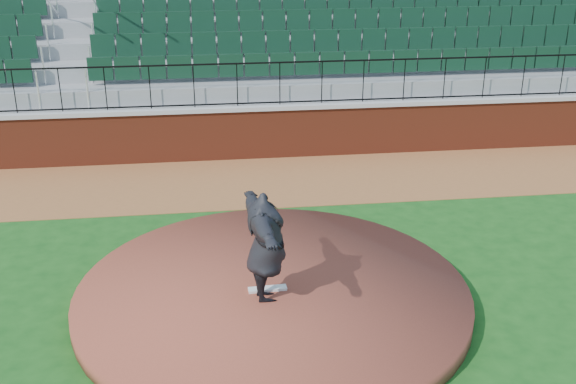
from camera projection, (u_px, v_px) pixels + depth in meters
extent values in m
plane|color=#154B16|center=(300.00, 308.00, 10.47)|extent=(90.00, 90.00, 0.00)
cube|color=brown|center=(266.00, 180.00, 15.42)|extent=(34.00, 3.20, 0.01)
cube|color=maroon|center=(259.00, 133.00, 16.66)|extent=(34.00, 0.35, 1.20)
cube|color=#B7B7B7|center=(259.00, 107.00, 16.42)|extent=(34.00, 0.45, 0.10)
cube|color=maroon|center=(242.00, 11.00, 20.92)|extent=(34.00, 0.50, 5.50)
cylinder|color=brown|center=(273.00, 295.00, 10.60)|extent=(6.00, 6.00, 0.25)
cube|color=white|center=(268.00, 289.00, 10.48)|extent=(0.59, 0.17, 0.04)
imported|color=black|center=(266.00, 247.00, 9.93)|extent=(0.75, 2.14, 1.70)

